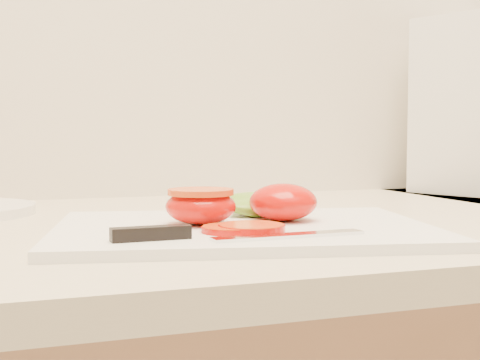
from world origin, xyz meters
name	(u,v)px	position (x,y,z in m)	size (l,w,h in m)	color
cutting_board	(243,229)	(-0.26, 1.56, 0.94)	(0.38, 0.27, 0.01)	white
tomato_half_dome	(283,202)	(-0.21, 1.58, 0.96)	(0.07, 0.07, 0.04)	red
tomato_half_cut	(201,205)	(-0.30, 1.58, 0.96)	(0.07, 0.07, 0.04)	red
tomato_slice_0	(252,228)	(-0.27, 1.52, 0.94)	(0.06, 0.06, 0.01)	#EF4F18
tomato_slice_1	(231,229)	(-0.28, 1.52, 0.94)	(0.05, 0.05, 0.01)	#EF4F18
lettuce_leaf_0	(261,205)	(-0.21, 1.64, 0.95)	(0.10, 0.07, 0.02)	olive
knife	(206,234)	(-0.32, 1.49, 0.94)	(0.23, 0.05, 0.01)	silver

